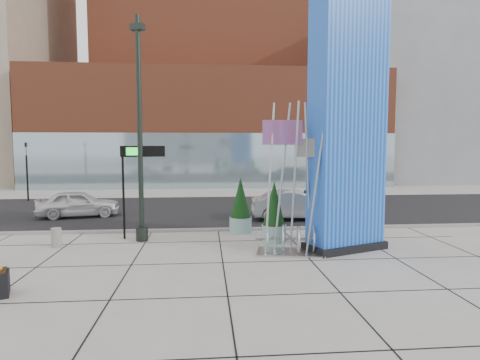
{
  "coord_description": "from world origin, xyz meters",
  "views": [
    {
      "loc": [
        0.45,
        -14.08,
        3.92
      ],
      "look_at": [
        1.83,
        2.0,
        2.51
      ],
      "focal_mm": 30.0,
      "sensor_mm": 36.0,
      "label": 1
    }
  ],
  "objects": [
    {
      "name": "street_asphalt",
      "position": [
        0.0,
        10.0,
        0.01
      ],
      "size": [
        80.0,
        12.0,
        0.02
      ],
      "primitive_type": "cube",
      "color": "black",
      "rests_on": "ground"
    },
    {
      "name": "overhead_street_sign",
      "position": [
        -2.3,
        2.8,
        3.34
      ],
      "size": [
        1.8,
        0.66,
        3.89
      ],
      "rotation": [
        0.0,
        0.0,
        0.28
      ],
      "color": "black",
      "rests_on": "ground"
    },
    {
      "name": "public_art_sculpture",
      "position": [
        3.52,
        -0.03,
        1.43
      ],
      "size": [
        2.58,
        1.61,
        5.46
      ],
      "rotation": [
        0.0,
        0.0,
        -0.18
      ],
      "color": "#AFB2B3",
      "rests_on": "ground"
    },
    {
      "name": "tower_glass_front",
      "position": [
        1.0,
        22.2,
        2.5
      ],
      "size": [
        34.0,
        0.6,
        5.0
      ],
      "primitive_type": "cube",
      "color": "#8CA5B2",
      "rests_on": "ground"
    },
    {
      "name": "car_silver_mid",
      "position": [
        5.15,
        6.41,
        0.77
      ],
      "size": [
        4.76,
        1.95,
        1.53
      ],
      "primitive_type": "imported",
      "rotation": [
        0.0,
        0.0,
        1.5
      ],
      "color": "#9CA0A3",
      "rests_on": "ground"
    },
    {
      "name": "traffic_signal",
      "position": [
        -12.0,
        15.0,
        2.3
      ],
      "size": [
        0.15,
        0.18,
        4.1
      ],
      "color": "black",
      "rests_on": "ground"
    },
    {
      "name": "concrete_bollard",
      "position": [
        -5.3,
        1.61,
        0.37
      ],
      "size": [
        0.38,
        0.38,
        0.74
      ],
      "primitive_type": "cylinder",
      "color": "gray",
      "rests_on": "ground"
    },
    {
      "name": "building_grey_parking",
      "position": [
        26.0,
        32.0,
        9.0
      ],
      "size": [
        20.0,
        18.0,
        18.0
      ],
      "primitive_type": "cube",
      "color": "slate",
      "rests_on": "ground"
    },
    {
      "name": "curb_edge",
      "position": [
        0.0,
        4.0,
        0.06
      ],
      "size": [
        80.0,
        0.3,
        0.12
      ],
      "primitive_type": "cube",
      "color": "gray",
      "rests_on": "ground"
    },
    {
      "name": "blue_pylon",
      "position": [
        5.66,
        0.35,
        4.91
      ],
      "size": [
        3.33,
        2.37,
        10.16
      ],
      "rotation": [
        0.0,
        0.0,
        0.37
      ],
      "color": "#0B47B2",
      "rests_on": "ground"
    },
    {
      "name": "round_planter_west",
      "position": [
        1.99,
        3.6,
        1.18
      ],
      "size": [
        1.0,
        1.0,
        2.5
      ],
      "color": "#87B6B1",
      "rests_on": "ground"
    },
    {
      "name": "tower_podium",
      "position": [
        1.0,
        27.0,
        5.5
      ],
      "size": [
        34.0,
        10.0,
        11.0
      ],
      "primitive_type": "cube",
      "color": "#9B472D",
      "rests_on": "ground"
    },
    {
      "name": "round_planter_mid",
      "position": [
        3.2,
        1.8,
        1.17
      ],
      "size": [
        0.99,
        0.99,
        2.47
      ],
      "color": "#87B6B1",
      "rests_on": "ground"
    },
    {
      "name": "car_white_west",
      "position": [
        -6.47,
        8.2,
        0.73
      ],
      "size": [
        4.52,
        2.54,
        1.45
      ],
      "primitive_type": "imported",
      "rotation": [
        0.0,
        0.0,
        1.77
      ],
      "color": "white",
      "rests_on": "ground"
    },
    {
      "name": "round_planter_east",
      "position": [
        6.84,
        3.6,
        1.15
      ],
      "size": [
        0.97,
        0.97,
        2.44
      ],
      "color": "#87B6B1",
      "rests_on": "ground"
    },
    {
      "name": "car_dark_east",
      "position": [
        9.57,
        12.94,
        0.71
      ],
      "size": [
        5.22,
        3.06,
        1.42
      ],
      "primitive_type": "imported",
      "rotation": [
        0.0,
        0.0,
        -1.8
      ],
      "color": "black",
      "rests_on": "ground"
    },
    {
      "name": "ground",
      "position": [
        0.0,
        0.0,
        0.0
      ],
      "size": [
        160.0,
        160.0,
        0.0
      ],
      "primitive_type": "plane",
      "color": "#9E9991",
      "rests_on": "ground"
    },
    {
      "name": "lamp_post",
      "position": [
        -2.17,
        2.38,
        3.68
      ],
      "size": [
        0.61,
        0.49,
        8.99
      ],
      "rotation": [
        0.0,
        0.0,
        -0.33
      ],
      "color": "black",
      "rests_on": "ground"
    }
  ]
}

